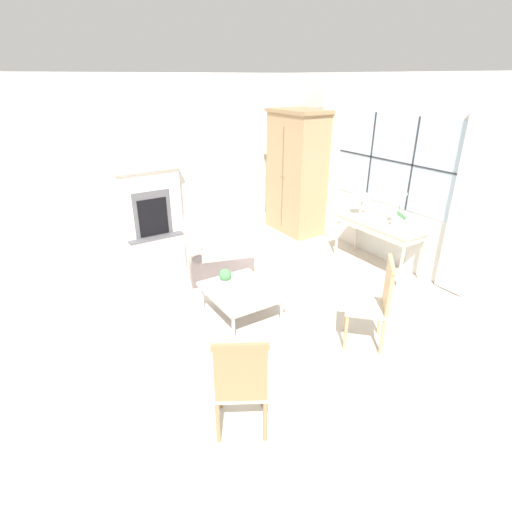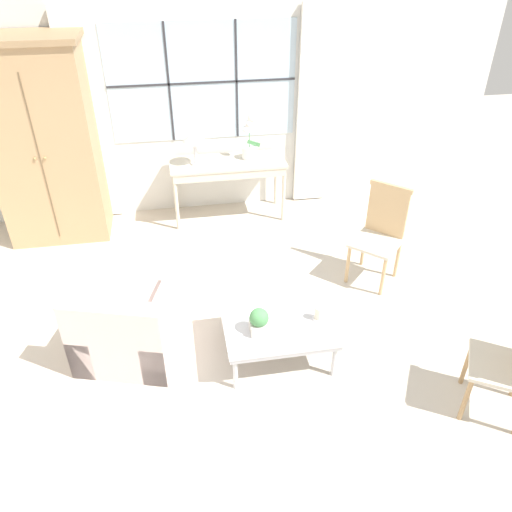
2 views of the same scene
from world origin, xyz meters
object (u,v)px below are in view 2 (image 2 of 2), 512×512
Objects in this scene: armoire at (45,143)px; console_table at (228,167)px; table_lamp at (194,137)px; potted_orchid at (249,142)px; side_chair_wooden at (381,229)px; coffee_table at (277,324)px; armchair_upholstered at (133,325)px; pillar_candle at (319,314)px; potted_plant_small at (259,321)px.

armoire reaches higher than console_table.
potted_orchid is (0.65, 0.07, -0.13)m from table_lamp.
armoire reaches higher than potted_orchid.
side_chair_wooden is 1.11× the size of coffee_table.
armoire is 2.50m from armchair_upholstered.
potted_orchid is 0.53× the size of side_chair_wooden.
potted_orchid is at bearing 85.98° from coffee_table.
side_chair_wooden is 1.37m from pillar_candle.
potted_plant_small is (1.92, -2.56, -0.63)m from armoire.
pillar_candle is (0.34, -0.05, 0.10)m from coffee_table.
coffee_table is at bearing -142.77° from side_chair_wooden.
console_table is at bearing 1.46° from armoire.
armoire is 1.62m from table_lamp.
potted_orchid reaches higher than armchair_upholstered.
table_lamp is 0.67m from potted_orchid.
potted_orchid reaches higher than potted_plant_small.
potted_plant_small is (-0.18, -0.11, 0.15)m from coffee_table.
armoire is at bearing 112.35° from armchair_upholstered.
side_chair_wooden is 4.48× the size of potted_plant_small.
side_chair_wooden reaches higher than pillar_candle.
armoire is 3.55m from pillar_candle.
console_table is at bearing 88.26° from potted_plant_small.
armchair_upholstered is at bearing 168.08° from pillar_candle.
potted_plant_small is at bearing -91.74° from console_table.
armchair_upholstered reaches higher than potted_plant_small.
armoire is 2.05m from console_table.
potted_orchid reaches higher than console_table.
potted_plant_small is (0.30, -2.58, -0.60)m from table_lamp.
pillar_candle reaches higher than coffee_table.
potted_orchid is (2.28, 0.09, -0.17)m from armoire.
potted_orchid is 2.62m from coffee_table.
coffee_table is at bearing -49.36° from armoire.
console_table is 2.05m from side_chair_wooden.
coffee_table is at bearing -79.11° from table_lamp.
console_table is at bearing 4.56° from table_lamp.
table_lamp reaches higher than potted_plant_small.
armchair_upholstered is 1.24m from coffee_table.
pillar_candle is (2.44, -2.49, -0.69)m from armoire.
armchair_upholstered is at bearing -116.58° from console_table.
potted_plant_small reaches higher than coffee_table.
side_chair_wooden is (3.36, -1.48, -0.55)m from armoire.
potted_orchid is 2.74m from armchair_upholstered.
table_lamp is at bearing 139.07° from side_chair_wooden.
coffee_table is at bearing -94.02° from potted_orchid.
pillar_candle is at bearing -8.30° from coffee_table.
potted_orchid is (0.28, 0.04, 0.29)m from console_table.
potted_orchid is at bearing 58.51° from armchair_upholstered.
table_lamp is at bearing 100.89° from coffee_table.
armchair_upholstered is (-1.39, -2.26, -0.70)m from potted_orchid.
table_lamp reaches higher than console_table.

